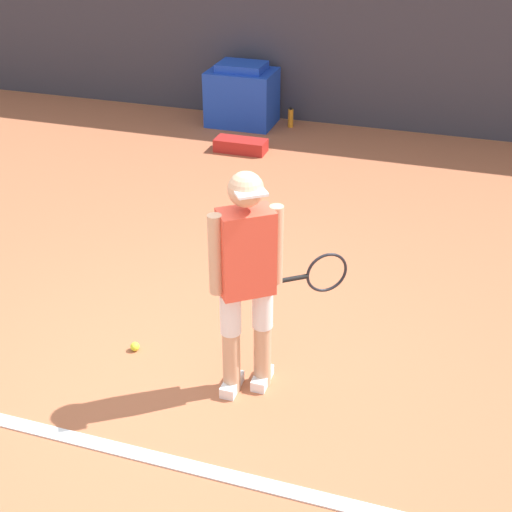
{
  "coord_description": "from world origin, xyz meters",
  "views": [
    {
      "loc": [
        1.62,
        -3.41,
        3.23
      ],
      "look_at": [
        0.39,
        0.44,
        0.93
      ],
      "focal_mm": 50.0,
      "sensor_mm": 36.0,
      "label": 1
    }
  ],
  "objects": [
    {
      "name": "back_wall",
      "position": [
        0.0,
        5.85,
        1.36
      ],
      "size": [
        24.0,
        0.1,
        2.73
      ],
      "color": "#383842",
      "rests_on": "ground_plane"
    },
    {
      "name": "court_baseline",
      "position": [
        0.0,
        -0.58,
        0.01
      ],
      "size": [
        21.6,
        0.1,
        0.01
      ],
      "color": "white",
      "rests_on": "ground_plane"
    },
    {
      "name": "tennis_ball",
      "position": [
        -0.54,
        0.37,
        0.03
      ],
      "size": [
        0.07,
        0.07,
        0.07
      ],
      "color": "#D1E533",
      "rests_on": "ground_plane"
    },
    {
      "name": "tennis_player",
      "position": [
        0.4,
        0.25,
        0.89
      ],
      "size": [
        0.78,
        0.61,
        1.6
      ],
      "rotation": [
        0.0,
        0.0,
        0.63
      ],
      "color": "tan",
      "rests_on": "ground_plane"
    },
    {
      "name": "ground_plane",
      "position": [
        0.0,
        0.0,
        0.0
      ],
      "size": [
        24.0,
        24.0,
        0.0
      ],
      "primitive_type": "plane",
      "color": "#B76642"
    },
    {
      "name": "water_bottle",
      "position": [
        -0.74,
        5.5,
        0.13
      ],
      "size": [
        0.07,
        0.07,
        0.27
      ],
      "color": "orange",
      "rests_on": "ground_plane"
    },
    {
      "name": "equipment_bag",
      "position": [
        -1.09,
        4.44,
        0.08
      ],
      "size": [
        0.64,
        0.27,
        0.16
      ],
      "color": "#B2231E",
      "rests_on": "ground_plane"
    },
    {
      "name": "covered_chair",
      "position": [
        -1.4,
        5.43,
        0.39
      ],
      "size": [
        0.88,
        0.64,
        0.83
      ],
      "color": "blue",
      "rests_on": "ground_plane"
    }
  ]
}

